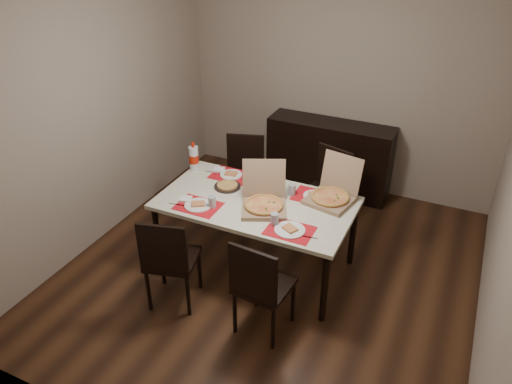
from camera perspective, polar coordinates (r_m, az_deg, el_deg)
ground at (r=5.01m, az=1.64°, el=-9.03°), size 3.80×4.00×0.02m
room_walls at (r=4.50m, az=4.21°, el=11.75°), size 3.84×4.02×2.62m
sideboard at (r=6.18m, az=8.33°, el=3.97°), size 1.50×0.40×0.90m
dining_table at (r=4.67m, az=-0.00°, el=-1.76°), size 1.80×1.00×0.75m
chair_near_left at (r=4.38m, az=-9.90°, el=-7.50°), size 0.51×0.51×0.93m
chair_near_right at (r=4.05m, az=0.47°, el=-10.56°), size 0.45×0.45×0.93m
chair_far_left at (r=5.62m, az=-1.37°, el=2.18°), size 0.53×0.53×0.93m
chair_far_right at (r=5.40m, az=8.05°, el=0.58°), size 0.53×0.53×0.93m
setting_near_left at (r=4.58m, az=-6.39°, el=-1.35°), size 0.47×0.30×0.11m
setting_near_right at (r=4.25m, az=3.42°, el=-4.02°), size 0.45×0.30×0.11m
setting_far_left at (r=5.04m, az=-2.57°, el=1.98°), size 0.51×0.30×0.11m
setting_far_right at (r=4.72m, az=5.94°, el=-0.24°), size 0.49×0.30×0.11m
napkin_loose at (r=4.51m, az=0.92°, el=-1.89°), size 0.16×0.16×0.02m
pizza_box_center at (r=4.51m, az=0.90°, el=-1.16°), size 0.54×0.56×0.40m
pizza_box_right at (r=4.67m, az=8.68°, el=-0.30°), size 0.47×0.51×0.40m
faina_plate at (r=4.86m, az=-3.29°, el=0.69°), size 0.26×0.26×0.03m
dip_bowl at (r=4.72m, az=1.63°, el=-0.17°), size 0.16×0.16×0.03m
soda_bottle at (r=5.17m, az=-7.11°, el=3.86°), size 0.10×0.10×0.30m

